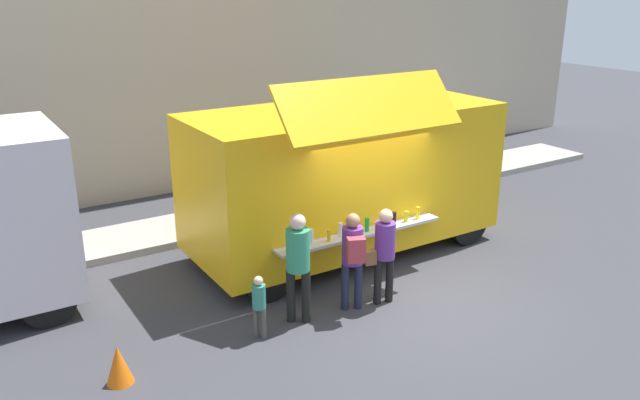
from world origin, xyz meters
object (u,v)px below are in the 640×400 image
customer_front_ordering (384,248)px  trash_bin (433,169)px  food_truck_main (345,175)px  child_near_queue (259,301)px  traffic_cone_orange (119,365)px  customer_mid_with_backpack (353,252)px  customer_rear_waiting (298,259)px

customer_front_ordering → trash_bin: bearing=-37.8°
food_truck_main → child_near_queue: bearing=-145.0°
food_truck_main → customer_front_ordering: bearing=-108.4°
food_truck_main → traffic_cone_orange: food_truck_main is taller
trash_bin → customer_mid_with_backpack: size_ratio=0.52×
customer_rear_waiting → child_near_queue: (-0.73, -0.10, -0.47)m
traffic_cone_orange → customer_rear_waiting: (2.84, 0.13, 0.80)m
child_near_queue → customer_rear_waiting: bearing=-27.5°
traffic_cone_orange → customer_mid_with_backpack: 3.83m
food_truck_main → customer_mid_with_backpack: bearing=-121.5°
traffic_cone_orange → food_truck_main: bearing=22.6°
traffic_cone_orange → customer_mid_with_backpack: customer_mid_with_backpack is taller
customer_rear_waiting → child_near_queue: customer_rear_waiting is taller
traffic_cone_orange → customer_rear_waiting: customer_rear_waiting is taller
trash_bin → customer_mid_with_backpack: (-5.69, -4.43, 0.58)m
food_truck_main → traffic_cone_orange: (-5.04, -2.10, -1.28)m
customer_front_ordering → customer_mid_with_backpack: size_ratio=1.00×
food_truck_main → customer_rear_waiting: size_ratio=3.33×
traffic_cone_orange → child_near_queue: bearing=0.8°
food_truck_main → customer_rear_waiting: food_truck_main is taller
customer_front_ordering → customer_rear_waiting: size_ratio=0.92×
customer_mid_with_backpack → traffic_cone_orange: bearing=112.8°
customer_mid_with_backpack → customer_front_ordering: bearing=-74.2°
customer_mid_with_backpack → trash_bin: bearing=-29.3°
customer_mid_with_backpack → child_near_queue: 1.71m
traffic_cone_orange → customer_rear_waiting: size_ratio=0.31×
customer_rear_waiting → customer_mid_with_backpack: bearing=-62.8°
customer_front_ordering → customer_mid_with_backpack: 0.57m
food_truck_main → child_near_queue: (-2.94, -2.07, -0.96)m
food_truck_main → trash_bin: size_ratio=6.96×
food_truck_main → child_near_queue: size_ratio=5.96×
traffic_cone_orange → child_near_queue: size_ratio=0.55×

